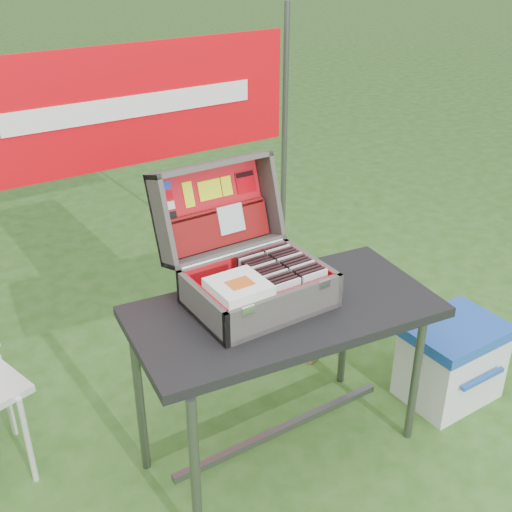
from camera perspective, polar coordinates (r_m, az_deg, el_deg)
ground at (r=2.85m, az=0.80°, el=-18.25°), size 80.00×80.00×0.00m
table at (r=2.67m, az=2.36°, el=-11.25°), size 1.24×0.72×0.73m
table_top at (r=2.47m, az=2.51°, el=-4.96°), size 1.24×0.72×0.04m
table_leg_fl at (r=2.34m, az=-5.41°, el=-19.03°), size 0.04×0.04×0.69m
table_leg_fr at (r=2.84m, az=14.05°, el=-10.10°), size 0.04×0.04×0.69m
table_leg_bl at (r=2.65m, az=-10.28°, el=-12.64°), size 0.04×0.04×0.69m
table_leg_br at (r=3.10m, az=7.89°, el=-5.84°), size 0.04×0.04×0.69m
table_brace at (r=2.83m, az=2.26°, el=-15.15°), size 1.02×0.03×0.03m
suitcase at (r=2.40m, az=-0.49°, el=1.06°), size 0.51×0.53×0.47m
suitcase_base_bottom at (r=2.47m, az=0.28°, el=-4.11°), size 0.51×0.37×0.02m
suitcase_base_wall_front at (r=2.32m, az=2.64°, el=-4.77°), size 0.51×0.02×0.14m
suitcase_base_wall_back at (r=2.57m, az=-1.83°, el=-1.28°), size 0.51×0.02×0.14m
suitcase_base_wall_left at (r=2.33m, az=-4.82°, el=-4.60°), size 0.02×0.37×0.14m
suitcase_base_wall_right at (r=2.57m, az=4.92°, el=-1.41°), size 0.02×0.37×0.14m
suitcase_liner_floor at (r=2.46m, az=0.28°, el=-3.85°), size 0.47×0.33×0.01m
suitcase_latch_left at (r=2.20m, az=-0.70°, el=-4.84°), size 0.05×0.01×0.03m
suitcase_latch_right at (r=2.37m, az=6.09°, el=-2.48°), size 0.05×0.01×0.03m
suitcase_hinge at (r=2.54m, az=-1.98°, el=0.17°), size 0.46×0.02×0.02m
suitcase_lid_back at (r=2.62m, az=-4.03°, el=4.33°), size 0.51×0.13×0.36m
suitcase_lid_rim_far at (r=2.55m, az=-4.12°, el=8.08°), size 0.51×0.14×0.06m
suitcase_lid_rim_near at (r=2.60m, az=-2.76°, el=0.54°), size 0.51×0.14×0.06m
suitcase_lid_rim_left at (r=2.47m, az=-8.41°, el=3.01°), size 0.02×0.24×0.39m
suitcase_lid_rim_right at (r=2.69m, az=1.16°, el=5.41°), size 0.02×0.24×0.39m
suitcase_lid_liner at (r=2.61m, az=-3.90°, el=4.31°), size 0.47×0.10×0.31m
suitcase_liner_wall_front at (r=2.32m, az=2.46°, el=-4.41°), size 0.47×0.01×0.12m
suitcase_liner_wall_back at (r=2.55m, az=-1.69°, el=-1.20°), size 0.47×0.01×0.12m
suitcase_liner_wall_left at (r=2.33m, az=-4.55°, el=-4.30°), size 0.01×0.33×0.12m
suitcase_liner_wall_right at (r=2.55m, az=4.69°, el=-1.28°), size 0.01×0.33×0.12m
suitcase_lid_pocket at (r=2.61m, az=-3.37°, el=2.48°), size 0.45×0.07×0.15m
suitcase_pocket_edge at (r=2.59m, az=-3.60°, el=4.04°), size 0.44×0.03×0.03m
suitcase_pocket_cd at (r=2.61m, az=-2.24°, el=3.32°), size 0.11×0.04×0.11m
lid_sticker_cc_a at (r=2.51m, az=-8.12°, el=6.22°), size 0.05×0.01×0.03m
lid_sticker_cc_b at (r=2.52m, az=-7.94°, el=5.33°), size 0.05×0.01×0.03m
lid_sticker_cc_c at (r=2.52m, az=-7.77°, el=4.44°), size 0.05×0.01×0.03m
lid_sticker_cc_d at (r=2.53m, az=-7.60°, el=3.56°), size 0.05×0.01×0.03m
lid_card_neon_tall at (r=2.56m, az=-6.02°, el=5.44°), size 0.04×0.03×0.10m
lid_card_neon_main at (r=2.60m, az=-4.12°, el=5.89°), size 0.10×0.03×0.08m
lid_card_neon_small at (r=2.63m, az=-2.63°, el=6.24°), size 0.05×0.03×0.08m
lid_sticker_band at (r=2.68m, az=-0.93°, el=6.64°), size 0.09×0.03×0.09m
lid_sticker_band_bar at (r=2.67m, az=-1.03°, el=7.27°), size 0.08×0.01×0.02m
cd_left_0 at (r=2.35m, az=2.80°, el=-3.69°), size 0.11×0.01×0.13m
cd_left_1 at (r=2.36m, az=2.52°, el=-3.47°), size 0.11×0.01×0.13m
cd_left_2 at (r=2.37m, az=2.24°, el=-3.26°), size 0.11×0.01×0.13m
cd_left_3 at (r=2.39m, az=1.96°, el=-3.05°), size 0.11×0.01×0.13m
cd_left_4 at (r=2.40m, az=1.69°, el=-2.85°), size 0.11×0.01×0.13m
cd_left_5 at (r=2.42m, az=1.41°, el=-2.65°), size 0.11×0.01×0.13m
cd_left_6 at (r=2.43m, az=1.15°, el=-2.44°), size 0.11×0.01×0.13m
cd_left_7 at (r=2.45m, az=0.88°, el=-2.25°), size 0.11×0.01×0.13m
cd_left_8 at (r=2.46m, az=0.62°, el=-2.05°), size 0.11×0.01×0.13m
cd_left_9 at (r=2.47m, az=0.36°, el=-1.85°), size 0.11×0.01×0.13m
cd_left_10 at (r=2.49m, az=0.11°, el=-1.66°), size 0.11×0.01×0.13m
cd_left_11 at (r=2.50m, az=-0.14°, el=-1.47°), size 0.11×0.01×0.13m
cd_left_12 at (r=2.52m, az=-0.39°, el=-1.29°), size 0.11×0.01×0.13m
cd_left_13 at (r=2.53m, az=-0.64°, el=-1.10°), size 0.11×0.01×0.13m
cd_right_0 at (r=2.41m, az=5.21°, el=-2.84°), size 0.11×0.01×0.13m
cd_right_1 at (r=2.42m, az=4.92°, el=-2.64°), size 0.11×0.01×0.13m
cd_right_2 at (r=2.44m, az=4.63°, el=-2.44°), size 0.11×0.01×0.13m
cd_right_3 at (r=2.45m, az=4.35°, el=-2.25°), size 0.11×0.01×0.13m
cd_right_4 at (r=2.47m, az=4.07°, el=-2.05°), size 0.11×0.01×0.13m
cd_right_5 at (r=2.48m, az=3.79°, el=-1.86°), size 0.11×0.01×0.13m
cd_right_6 at (r=2.49m, az=3.51°, el=-1.67°), size 0.11×0.01×0.13m
cd_right_7 at (r=2.51m, az=3.24°, el=-1.48°), size 0.11×0.01×0.13m
cd_right_8 at (r=2.52m, az=2.97°, el=-1.29°), size 0.11×0.01×0.13m
cd_right_9 at (r=2.54m, az=2.71°, el=-1.11°), size 0.11×0.01×0.13m
cd_right_10 at (r=2.55m, az=2.45°, el=-0.92°), size 0.11×0.01×0.13m
cd_right_11 at (r=2.57m, az=2.19°, el=-0.74°), size 0.11×0.01×0.13m
cd_right_12 at (r=2.58m, az=1.93°, el=-0.56°), size 0.11×0.01×0.13m
cd_right_13 at (r=2.59m, az=1.68°, el=-0.39°), size 0.11×0.01×0.13m
songbook_0 at (r=2.29m, az=-1.56°, el=-3.05°), size 0.19×0.19×0.00m
songbook_1 at (r=2.29m, az=-1.56°, el=-2.94°), size 0.19×0.19×0.00m
songbook_2 at (r=2.29m, az=-1.56°, el=-2.84°), size 0.19×0.19×0.00m
songbook_3 at (r=2.28m, az=-1.56°, el=-2.73°), size 0.19×0.19×0.00m
songbook_4 at (r=2.28m, az=-1.57°, el=-2.62°), size 0.19×0.19×0.00m
songbook_5 at (r=2.28m, az=-1.57°, el=-2.51°), size 0.19×0.19×0.00m
songbook_6 at (r=2.28m, az=-1.57°, el=-2.40°), size 0.19×0.19×0.00m
songbook_graphic at (r=2.27m, az=-1.44°, el=-2.42°), size 0.09×0.07×0.00m
cooler at (r=3.21m, az=16.95°, el=-8.92°), size 0.46×0.35×0.40m
cooler_body at (r=3.22m, az=16.88°, el=-9.31°), size 0.43×0.33×0.34m
cooler_lid at (r=3.11m, az=17.38°, el=-6.36°), size 0.46×0.35×0.05m
cooler_handle at (r=3.11m, az=19.52°, el=-10.25°), size 0.27×0.02×0.02m
chair_leg_fr at (r=2.80m, az=-19.62°, el=-15.22°), size 0.02×0.02×0.43m
chair_leg_br at (r=3.05m, az=-21.24°, el=-11.54°), size 0.02×0.02×0.43m
cardboard_box at (r=3.43m, az=6.34°, el=-4.73°), size 0.43×0.23×0.44m
banner_post_right at (r=3.58m, az=2.49°, el=8.08°), size 0.03×0.03×1.70m
banner at (r=3.04m, az=-10.77°, el=12.99°), size 1.60×0.02×0.55m
banner_text at (r=3.03m, az=-10.68°, el=12.95°), size 1.20×0.00×0.10m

